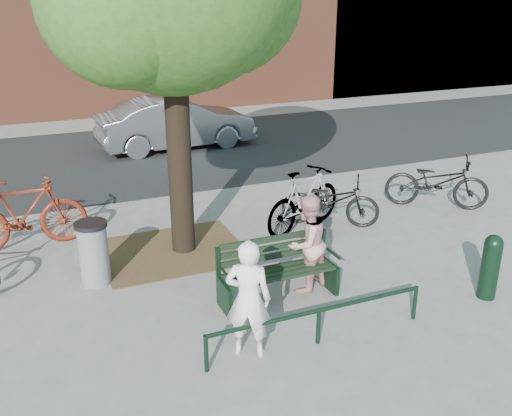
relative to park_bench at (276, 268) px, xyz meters
name	(u,v)px	position (x,y,z in m)	size (l,w,h in m)	color
ground	(278,299)	(0.00, -0.08, -0.48)	(90.00, 90.00, 0.00)	gray
dirt_pit	(173,251)	(-1.00, 2.12, -0.47)	(2.40, 2.00, 0.02)	brown
road	(148,155)	(0.00, 8.42, -0.47)	(40.00, 7.00, 0.01)	black
park_bench	(276,268)	(0.00, 0.00, 0.00)	(1.74, 0.54, 0.97)	black
guard_railing	(319,316)	(0.00, -1.28, -0.08)	(3.06, 0.06, 0.51)	black
person_left	(248,299)	(-0.90, -1.13, 0.29)	(0.56, 0.37, 1.54)	white
person_right	(307,243)	(0.52, 0.07, 0.27)	(0.73, 0.57, 1.50)	tan
bollard	(491,265)	(2.86, -1.20, 0.05)	(0.27, 0.27, 1.00)	black
litter_bin	(94,253)	(-2.38, 1.49, 0.03)	(0.49, 0.49, 1.01)	gray
bicycle_b	(23,214)	(-3.31, 3.28, 0.16)	(0.60, 2.13, 1.28)	#611C0D
bicycle_c	(330,201)	(2.11, 2.12, 0.01)	(0.65, 1.86, 0.98)	black
bicycle_d	(304,200)	(1.54, 2.12, 0.12)	(0.56, 1.99, 1.20)	gray
bicycle_e	(437,182)	(4.62, 2.12, 0.07)	(0.72, 2.07, 1.09)	black
parked_car	(176,123)	(0.94, 8.82, 0.25)	(1.53, 4.40, 1.45)	slate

